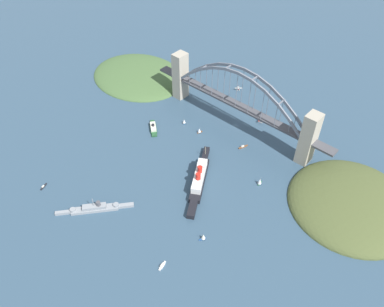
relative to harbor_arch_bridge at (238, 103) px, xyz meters
The scene contains 16 objects.
ground_plane 32.29m from the harbor_arch_bridge, ahead, with size 1400.00×1400.00×0.00m, color #334C60.
harbor_arch_bridge is the anchor object (origin of this frame).
headland_west_shore 164.04m from the harbor_arch_bridge, behind, with size 122.78×122.43×26.27m.
headland_east_shore 169.70m from the harbor_arch_bridge, ahead, with size 138.48×115.05×17.29m.
ocean_liner 106.74m from the harbor_arch_bridge, 105.92° to the left, with size 56.06×86.97×19.45m.
naval_cruiser 196.64m from the harbor_arch_bridge, 83.67° to the left, with size 50.08×59.54×16.67m.
harbor_ferry_steamer 103.60m from the harbor_arch_bridge, 46.44° to the left, with size 27.01×23.06×7.22m.
seaplane_taxiing_near_bridge 81.88m from the harbor_arch_bridge, 55.14° to the right, with size 8.17×8.14×4.72m.
seaplane_second_in_formation 43.42m from the harbor_arch_bridge, 126.36° to the right, with size 7.15×9.73×5.09m.
small_boat_0 68.97m from the harbor_arch_bridge, 39.14° to the left, with size 5.85×5.50×6.61m.
small_boat_1 170.18m from the harbor_arch_bridge, 117.19° to the left, with size 5.09×6.60×7.21m.
small_boat_2 54.79m from the harbor_arch_bridge, 60.05° to the left, with size 4.63×7.05×7.31m.
small_boat_3 101.20m from the harbor_arch_bridge, 141.46° to the left, with size 4.36×7.29×8.46m.
small_boat_4 207.32m from the harbor_arch_bridge, 109.58° to the left, with size 3.87×9.94×2.34m.
small_boat_5 51.08m from the harbor_arch_bridge, 138.59° to the left, with size 5.42×11.66×2.57m.
small_boat_6 228.91m from the harbor_arch_bridge, 68.16° to the left, with size 4.69×9.61×2.04m.
Camera 1 is at (-201.36, 302.82, 290.86)m, focal length 35.87 mm.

